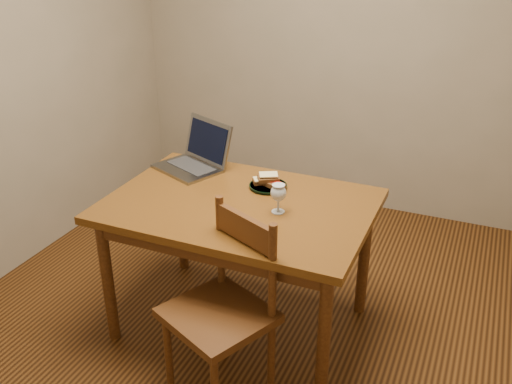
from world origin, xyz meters
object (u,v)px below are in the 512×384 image
at_px(laptop, 197,155).
at_px(table, 240,217).
at_px(chair, 222,302).
at_px(milk_glass, 278,198).
at_px(plate, 268,186).

bearing_deg(laptop, table, -14.74).
bearing_deg(table, chair, -74.47).
relative_size(chair, milk_glass, 3.80).
bearing_deg(laptop, milk_glass, -5.62).
bearing_deg(milk_glass, chair, -100.45).
bearing_deg(chair, table, 130.03).
bearing_deg(table, milk_glass, -6.32).
xyz_separation_m(chair, laptop, (-0.54, 0.79, 0.31)).
xyz_separation_m(table, plate, (0.07, 0.21, 0.09)).
height_order(table, chair, chair).
height_order(table, milk_glass, milk_glass).
bearing_deg(plate, table, -107.25).
distance_m(chair, milk_glass, 0.56).
distance_m(plate, laptop, 0.49).
xyz_separation_m(milk_glass, laptop, (-0.63, 0.34, -0.01)).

